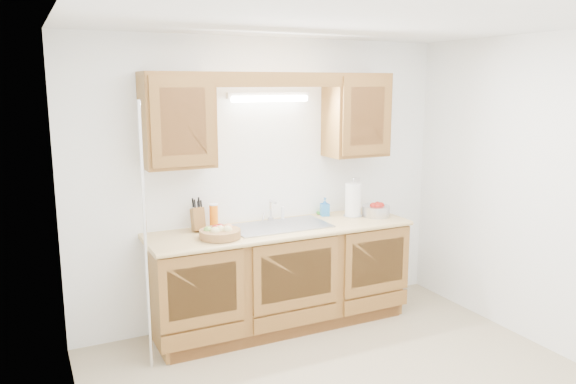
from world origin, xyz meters
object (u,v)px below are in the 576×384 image
paper_towel (353,200)px  apple_bowl (376,210)px  knife_block (198,219)px  fruit_basket (220,232)px

paper_towel → apple_bowl: (0.20, -0.09, -0.10)m
knife_block → paper_towel: (1.44, -0.13, 0.05)m
apple_bowl → knife_block: bearing=172.3°
paper_towel → fruit_basket: bearing=-172.9°
fruit_basket → knife_block: knife_block is taller
knife_block → paper_towel: size_ratio=0.78×
paper_towel → apple_bowl: paper_towel is taller
apple_bowl → paper_towel: bearing=156.3°
paper_towel → apple_bowl: 0.24m
fruit_basket → knife_block: 0.32m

